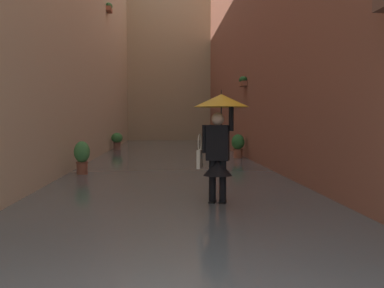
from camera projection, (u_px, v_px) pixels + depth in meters
The scene contains 9 objects.
ground_plane at pixel (171, 161), 16.35m from camera, with size 69.73×69.73×0.00m, color #605B56.
flood_water at pixel (171, 160), 16.35m from camera, with size 6.38×33.89×0.07m, color #515B60.
building_facade_right at pixel (67, 8), 15.83m from camera, with size 2.04×31.89×10.89m.
building_facade_far at pixel (169, 58), 30.83m from camera, with size 9.18×1.80×11.45m, color tan.
person_wading at pixel (219, 127), 7.65m from camera, with size 0.95×0.95×2.01m.
potted_plant_mid_left at pixel (238, 145), 16.60m from camera, with size 0.48×0.48×0.95m.
potted_plant_mid_right at pixel (82, 157), 11.69m from camera, with size 0.41×0.41×0.94m.
potted_plant_near_right at pixel (117, 140), 21.04m from camera, with size 0.53×0.53×0.87m.
potted_plant_near_left at pixel (214, 139), 23.06m from camera, with size 0.58×0.58×0.84m.
Camera 1 is at (0.16, 2.36, 1.52)m, focal length 41.99 mm.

